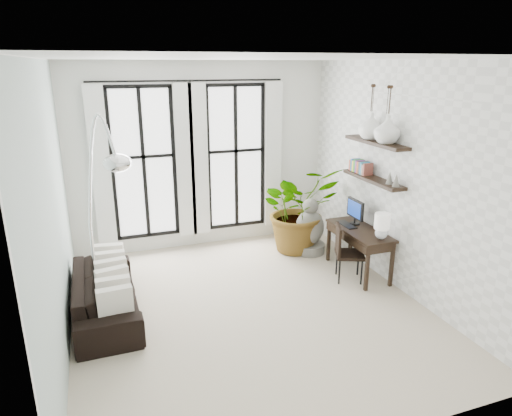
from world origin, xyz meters
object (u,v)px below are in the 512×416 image
sofa (106,294)px  desk (362,233)px  plant (298,208)px  desk_chair (345,249)px  buddha (310,230)px  arc_lamp (102,172)px

sofa → desk: (3.75, -0.08, 0.40)m
plant → desk_chair: (0.17, -1.32, -0.27)m
buddha → arc_lamp: bearing=-166.3°
sofa → plant: 3.50m
desk → desk_chair: bearing=-167.9°
arc_lamp → buddha: arc_lamp is taller
buddha → sofa: bearing=-163.9°
desk → desk_chair: 0.38m
sofa → desk_chair: 3.44m
desk → buddha: 1.15m
sofa → arc_lamp: bearing=-31.0°
sofa → plant: bearing=-70.5°
desk → sofa: bearing=178.8°
plant → desk_chair: 1.35m
plant → arc_lamp: (-3.16, -0.99, 1.10)m
desk_chair → buddha: (-0.02, 1.13, -0.08)m
arc_lamp → buddha: bearing=13.7°
sofa → desk: size_ratio=1.59×
sofa → buddha: size_ratio=2.01×
arc_lamp → buddha: size_ratio=2.65×
plant → buddha: 0.42m
plant → buddha: plant is taller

